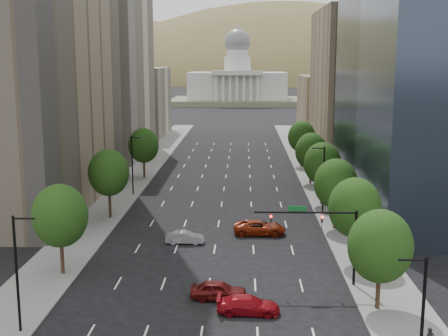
# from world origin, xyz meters

# --- Properties ---
(sidewalk_left) EXTENTS (6.00, 200.00, 0.15)m
(sidewalk_left) POSITION_xyz_m (-15.50, 60.00, 0.07)
(sidewalk_left) COLOR slate
(sidewalk_left) RESTS_ON ground
(sidewalk_right) EXTENTS (6.00, 200.00, 0.15)m
(sidewalk_right) POSITION_xyz_m (15.50, 60.00, 0.07)
(sidewalk_right) COLOR slate
(sidewalk_right) RESTS_ON ground
(midrise_cream_left) EXTENTS (14.00, 30.00, 35.00)m
(midrise_cream_left) POSITION_xyz_m (-25.00, 103.00, 17.50)
(midrise_cream_left) COLOR beige
(midrise_cream_left) RESTS_ON ground
(filler_left) EXTENTS (14.00, 26.00, 18.00)m
(filler_left) POSITION_xyz_m (-25.00, 136.00, 9.00)
(filler_left) COLOR beige
(filler_left) RESTS_ON ground
(parking_tan_right) EXTENTS (14.00, 30.00, 30.00)m
(parking_tan_right) POSITION_xyz_m (25.00, 100.00, 15.00)
(parking_tan_right) COLOR #8C7759
(parking_tan_right) RESTS_ON ground
(filler_right) EXTENTS (14.00, 26.00, 16.00)m
(filler_right) POSITION_xyz_m (25.00, 133.00, 8.00)
(filler_right) COLOR #8C7759
(filler_right) RESTS_ON ground
(tree_right_0) EXTENTS (5.20, 5.20, 8.39)m
(tree_right_0) POSITION_xyz_m (14.00, 25.00, 5.39)
(tree_right_0) COLOR #382316
(tree_right_0) RESTS_ON ground
(tree_right_1) EXTENTS (5.20, 5.20, 8.75)m
(tree_right_1) POSITION_xyz_m (14.00, 36.00, 5.75)
(tree_right_1) COLOR #382316
(tree_right_1) RESTS_ON ground
(tree_right_2) EXTENTS (5.20, 5.20, 8.61)m
(tree_right_2) POSITION_xyz_m (14.00, 48.00, 5.60)
(tree_right_2) COLOR #382316
(tree_right_2) RESTS_ON ground
(tree_right_3) EXTENTS (5.20, 5.20, 8.89)m
(tree_right_3) POSITION_xyz_m (14.00, 60.00, 5.89)
(tree_right_3) COLOR #382316
(tree_right_3) RESTS_ON ground
(tree_right_4) EXTENTS (5.20, 5.20, 8.46)m
(tree_right_4) POSITION_xyz_m (14.00, 74.00, 5.46)
(tree_right_4) COLOR #382316
(tree_right_4) RESTS_ON ground
(tree_right_5) EXTENTS (5.20, 5.20, 8.75)m
(tree_right_5) POSITION_xyz_m (14.00, 90.00, 5.75)
(tree_right_5) COLOR #382316
(tree_right_5) RESTS_ON ground
(tree_left_0) EXTENTS (5.20, 5.20, 8.75)m
(tree_left_0) POSITION_xyz_m (-14.00, 32.00, 5.75)
(tree_left_0) COLOR #382316
(tree_left_0) RESTS_ON ground
(tree_left_1) EXTENTS (5.20, 5.20, 8.97)m
(tree_left_1) POSITION_xyz_m (-14.00, 52.00, 5.96)
(tree_left_1) COLOR #382316
(tree_left_1) RESTS_ON ground
(tree_left_2) EXTENTS (5.20, 5.20, 8.68)m
(tree_left_2) POSITION_xyz_m (-14.00, 78.00, 5.68)
(tree_left_2) COLOR #382316
(tree_left_2) RESTS_ON ground
(streetlight_rs) EXTENTS (1.70, 0.20, 9.00)m
(streetlight_rs) POSITION_xyz_m (13.44, 12.00, 4.84)
(streetlight_rs) COLOR black
(streetlight_rs) RESTS_ON ground
(streetlight_rn) EXTENTS (1.70, 0.20, 9.00)m
(streetlight_rn) POSITION_xyz_m (13.44, 55.00, 4.84)
(streetlight_rn) COLOR black
(streetlight_rn) RESTS_ON ground
(streetlight_ls) EXTENTS (1.70, 0.20, 9.00)m
(streetlight_ls) POSITION_xyz_m (-13.44, 20.00, 4.84)
(streetlight_ls) COLOR black
(streetlight_ls) RESTS_ON ground
(streetlight_ln) EXTENTS (1.70, 0.20, 9.00)m
(streetlight_ln) POSITION_xyz_m (-13.44, 65.00, 4.84)
(streetlight_ln) COLOR black
(streetlight_ln) RESTS_ON ground
(traffic_signal) EXTENTS (9.12, 0.40, 7.38)m
(traffic_signal) POSITION_xyz_m (10.53, 30.00, 5.17)
(traffic_signal) COLOR black
(traffic_signal) RESTS_ON ground
(capitol) EXTENTS (60.00, 40.00, 35.20)m
(capitol) POSITION_xyz_m (0.00, 249.71, 8.58)
(capitol) COLOR #596647
(capitol) RESTS_ON ground
(foothills) EXTENTS (720.00, 413.00, 263.00)m
(foothills) POSITION_xyz_m (34.67, 599.39, -37.78)
(foothills) COLOR olive
(foothills) RESTS_ON ground
(car_red_near) EXTENTS (5.12, 2.23, 1.47)m
(car_red_near) POSITION_xyz_m (3.50, 23.91, 0.73)
(car_red_near) COLOR maroon
(car_red_near) RESTS_ON ground
(car_maroon) EXTENTS (4.89, 2.22, 1.63)m
(car_maroon) POSITION_xyz_m (1.00, 26.64, 0.81)
(car_maroon) COLOR #550E0E
(car_maroon) RESTS_ON ground
(car_silver) EXTENTS (4.24, 1.55, 1.39)m
(car_silver) POSITION_xyz_m (-3.38, 41.93, 0.69)
(car_silver) COLOR #9A999E
(car_silver) RESTS_ON ground
(car_red_far) EXTENTS (6.05, 2.83, 1.67)m
(car_red_far) POSITION_xyz_m (4.95, 45.62, 0.84)
(car_red_far) COLOR maroon
(car_red_far) RESTS_ON ground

